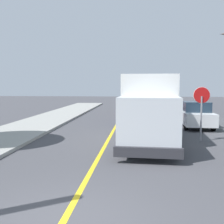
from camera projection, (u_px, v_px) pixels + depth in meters
ground_plane at (63, 222)px, 5.57m from camera, size 120.00×120.00×0.00m
centre_line_yellow at (111, 134)px, 15.48m from camera, size 0.16×56.00×0.01m
box_truck at (150, 105)px, 13.23m from camera, size 2.76×7.29×3.20m
parked_car_near at (141, 112)px, 19.86m from camera, size 1.91×4.44×1.67m
parked_car_mid at (145, 106)px, 26.27m from camera, size 1.85×4.42×1.67m
parked_car_far at (147, 101)px, 32.81m from camera, size 1.81×4.40×1.67m
parked_van_across at (196, 115)px, 18.05m from camera, size 1.84×4.41×1.67m
stop_sign at (201, 103)px, 13.38m from camera, size 0.80×0.10×2.65m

